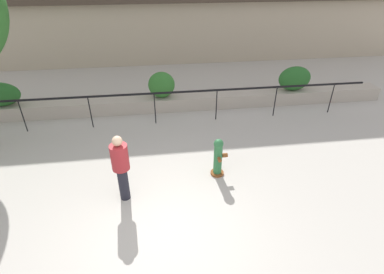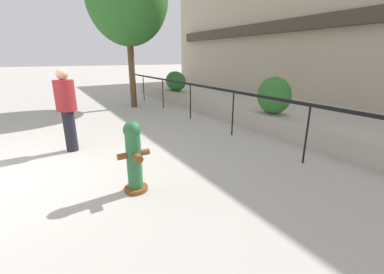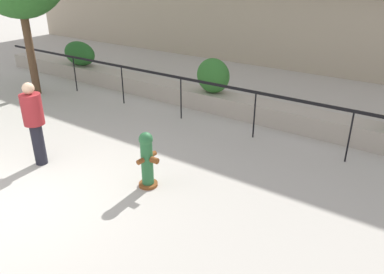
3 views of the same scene
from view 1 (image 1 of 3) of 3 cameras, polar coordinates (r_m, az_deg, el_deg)
The scene contains 7 objects.
ground_plane at distance 6.70m, azimuth -5.50°, elevation -17.54°, with size 120.00×120.00×0.00m, color #B2ADA3.
planter_wall_low at distance 11.48m, azimuth -7.13°, elevation 6.35°, with size 18.00×0.70×0.50m, color #ADA393.
fence_railing_segment at distance 10.16m, azimuth -7.23°, elevation 7.71°, with size 15.00×0.05×1.15m.
hedge_bush_1 at distance 11.20m, azimuth -5.83°, elevation 9.86°, with size 0.98×0.70×0.96m, color #2D6B28.
hedge_bush_2 at distance 12.44m, azimuth 18.96°, elevation 10.50°, with size 1.27×0.62×0.95m, color #235B23.
fire_hydrant at distance 7.82m, azimuth 5.00°, elevation -3.80°, with size 0.43×0.47×1.08m.
pedestrian at distance 6.98m, azimuth -13.42°, elevation -5.14°, with size 0.53×0.53×1.73m.
Camera 1 is at (0.02, -4.44, 5.02)m, focal length 28.00 mm.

